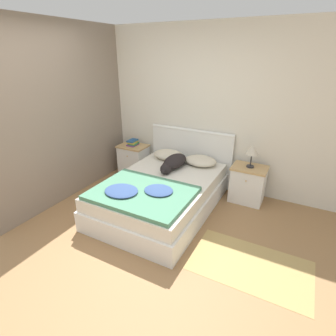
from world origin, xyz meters
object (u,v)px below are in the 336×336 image
(bed, at_px, (161,194))
(dog, at_px, (174,162))
(nightstand_left, at_px, (134,160))
(nightstand_right, at_px, (248,184))
(pillow_right, at_px, (201,161))
(book_stack, at_px, (133,143))
(pillow_left, at_px, (168,155))
(table_lamp, at_px, (252,150))

(bed, bearing_deg, dog, 94.18)
(bed, xyz_separation_m, nightstand_left, (-1.05, 0.81, 0.05))
(dog, bearing_deg, bed, -85.82)
(nightstand_right, relative_size, pillow_right, 1.11)
(nightstand_right, distance_m, book_stack, 2.13)
(bed, distance_m, pillow_right, 0.87)
(bed, height_order, dog, dog)
(nightstand_right, xyz_separation_m, book_stack, (-2.11, 0.01, 0.33))
(bed, xyz_separation_m, dog, (-0.03, 0.46, 0.33))
(bed, distance_m, nightstand_right, 1.33)
(pillow_left, height_order, dog, dog)
(pillow_right, height_order, book_stack, book_stack)
(nightstand_left, height_order, pillow_left, pillow_left)
(bed, height_order, pillow_right, pillow_right)
(pillow_left, height_order, pillow_right, same)
(pillow_right, relative_size, book_stack, 2.25)
(nightstand_right, xyz_separation_m, dog, (-1.09, -0.35, 0.28))
(book_stack, bearing_deg, bed, -37.85)
(nightstand_left, relative_size, dog, 0.73)
(nightstand_right, distance_m, dog, 1.17)
(nightstand_right, xyz_separation_m, table_lamp, (0.00, 0.00, 0.54))
(bed, relative_size, pillow_left, 3.96)
(dog, bearing_deg, nightstand_left, 161.01)
(dog, bearing_deg, table_lamp, 18.10)
(pillow_left, bearing_deg, bed, -69.05)
(dog, bearing_deg, nightstand_right, 17.89)
(pillow_left, xyz_separation_m, table_lamp, (1.34, 0.05, 0.29))
(dog, height_order, table_lamp, table_lamp)
(book_stack, xyz_separation_m, table_lamp, (2.11, -0.00, 0.21))
(nightstand_right, bearing_deg, nightstand_left, 180.00)
(nightstand_left, relative_size, book_stack, 2.50)
(bed, xyz_separation_m, book_stack, (-1.05, 0.82, 0.39))
(pillow_right, height_order, dog, dog)
(bed, bearing_deg, table_lamp, 37.78)
(dog, bearing_deg, book_stack, 160.67)
(nightstand_right, height_order, pillow_left, pillow_left)
(nightstand_left, bearing_deg, table_lamp, 0.12)
(nightstand_left, distance_m, book_stack, 0.33)
(bed, relative_size, table_lamp, 5.77)
(book_stack, bearing_deg, nightstand_left, -80.32)
(nightstand_right, bearing_deg, pillow_right, -176.24)
(dog, xyz_separation_m, book_stack, (-1.02, 0.36, 0.06))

